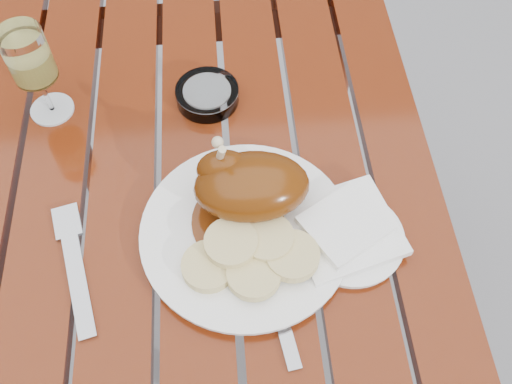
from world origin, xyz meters
TOP-DOWN VIEW (x-y plane):
  - ground at (0.00, 0.00)m, footprint 60.00×60.00m
  - table at (0.00, 0.00)m, footprint 0.80×1.20m
  - dinner_plate at (0.08, -0.03)m, footprint 0.43×0.43m
  - roast_duck at (0.08, 0.02)m, footprint 0.18×0.17m
  - bread_dumplings at (0.08, -0.08)m, footprint 0.20×0.13m
  - wine_glass at (-0.24, 0.25)m, footprint 0.09×0.09m
  - side_plate at (0.24, -0.05)m, footprint 0.20×0.20m
  - napkin at (0.23, -0.04)m, footprint 0.19×0.18m
  - ashtray at (0.03, 0.25)m, footprint 0.13×0.13m
  - fork at (-0.17, -0.07)m, footprint 0.07×0.21m
  - knife at (0.11, -0.14)m, footprint 0.05×0.21m

SIDE VIEW (x-z plane):
  - ground at x=0.00m, z-range 0.00..0.00m
  - table at x=0.00m, z-range 0.00..0.75m
  - knife at x=0.11m, z-range 0.75..0.76m
  - fork at x=-0.17m, z-range 0.75..0.76m
  - side_plate at x=0.24m, z-range 0.75..0.76m
  - dinner_plate at x=0.08m, z-range 0.75..0.77m
  - ashtray at x=0.03m, z-range 0.75..0.78m
  - napkin at x=0.23m, z-range 0.76..0.78m
  - bread_dumplings at x=0.08m, z-range 0.77..0.80m
  - roast_duck at x=0.08m, z-range 0.76..0.88m
  - wine_glass at x=-0.24m, z-range 0.75..0.93m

